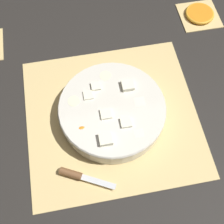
% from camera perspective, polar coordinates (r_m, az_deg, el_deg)
% --- Properties ---
extents(ground_plane, '(6.00, 6.00, 0.00)m').
position_cam_1_polar(ground_plane, '(0.83, 0.00, -0.86)').
color(ground_plane, black).
extents(bamboo_mat_center, '(0.45, 0.43, 0.01)m').
position_cam_1_polar(bamboo_mat_center, '(0.83, 0.00, -0.76)').
color(bamboo_mat_center, '#D6B775').
rests_on(bamboo_mat_center, ground_plane).
extents(coaster_mat_far_right, '(0.12, 0.12, 0.01)m').
position_cam_1_polar(coaster_mat_far_right, '(1.08, 15.65, 16.66)').
color(coaster_mat_far_right, '#D6B775').
rests_on(coaster_mat_far_right, ground_plane).
extents(fruit_salad_bowl, '(0.28, 0.28, 0.07)m').
position_cam_1_polar(fruit_salad_bowl, '(0.80, 0.04, 0.31)').
color(fruit_salad_bowl, silver).
rests_on(fruit_salad_bowl, bamboo_mat_center).
extents(paring_knife, '(0.13, 0.08, 0.02)m').
position_cam_1_polar(paring_knife, '(0.77, -7.01, -11.26)').
color(paring_knife, silver).
rests_on(paring_knife, bamboo_mat_center).
extents(orange_slice_whole, '(0.09, 0.09, 0.01)m').
position_cam_1_polar(orange_slice_whole, '(1.08, 15.76, 16.95)').
color(orange_slice_whole, orange).
rests_on(orange_slice_whole, coaster_mat_far_right).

